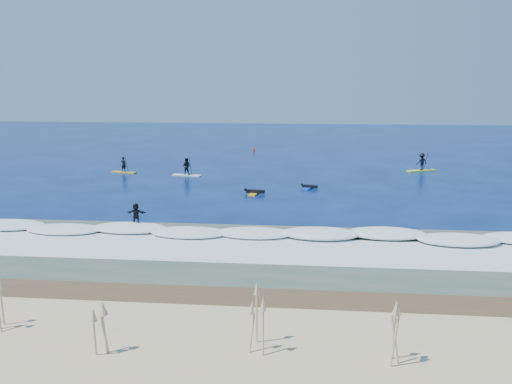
# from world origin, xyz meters

# --- Properties ---
(ground) EXTENTS (160.00, 160.00, 0.00)m
(ground) POSITION_xyz_m (0.00, 0.00, 0.00)
(ground) COLOR #031341
(ground) RESTS_ON ground
(dune) EXTENTS (90.00, 7.00, 2.00)m
(dune) POSITION_xyz_m (0.00, -27.00, 0.00)
(dune) COLOR tan
(dune) RESTS_ON ground
(wet_sand_strip) EXTENTS (90.00, 5.00, 0.08)m
(wet_sand_strip) POSITION_xyz_m (0.00, -21.50, 0.00)
(wet_sand_strip) COLOR #4A3522
(wet_sand_strip) RESTS_ON ground
(shallow_water) EXTENTS (90.00, 13.00, 0.01)m
(shallow_water) POSITION_xyz_m (0.00, -14.00, 0.01)
(shallow_water) COLOR #364A3D
(shallow_water) RESTS_ON ground
(breaking_wave) EXTENTS (40.00, 6.00, 0.30)m
(breaking_wave) POSITION_xyz_m (0.00, -10.00, 0.00)
(breaking_wave) COLOR white
(breaking_wave) RESTS_ON ground
(whitewater) EXTENTS (34.00, 5.00, 0.02)m
(whitewater) POSITION_xyz_m (0.00, -13.00, 0.00)
(whitewater) COLOR silver
(whitewater) RESTS_ON ground
(dune_grass) EXTENTS (40.00, 4.00, 1.70)m
(dune_grass) POSITION_xyz_m (0.00, -27.00, 1.85)
(dune_grass) COLOR tan
(dune_grass) RESTS_ON dune
(sup_paddler_left) EXTENTS (2.75, 1.30, 1.87)m
(sup_paddler_left) POSITION_xyz_m (-14.82, 12.43, 0.59)
(sup_paddler_left) COLOR gold
(sup_paddler_left) RESTS_ON ground
(sup_paddler_center) EXTENTS (3.00, 1.19, 2.05)m
(sup_paddler_center) POSITION_xyz_m (-8.01, 11.24, 0.77)
(sup_paddler_center) COLOR white
(sup_paddler_center) RESTS_ON ground
(sup_paddler_right) EXTENTS (3.14, 1.92, 2.17)m
(sup_paddler_right) POSITION_xyz_m (15.71, 16.67, 0.84)
(sup_paddler_right) COLOR #EDF31A
(sup_paddler_right) RESTS_ON ground
(prone_paddler_near) EXTENTS (1.77, 2.28, 0.47)m
(prone_paddler_near) POSITION_xyz_m (-0.36, 2.85, 0.16)
(prone_paddler_near) COLOR gold
(prone_paddler_near) RESTS_ON ground
(prone_paddler_far) EXTENTS (1.50, 1.98, 0.40)m
(prone_paddler_far) POSITION_xyz_m (4.16, 5.71, 0.14)
(prone_paddler_far) COLOR blue
(prone_paddler_far) RESTS_ON ground
(wave_surfer) EXTENTS (2.06, 0.61, 1.48)m
(wave_surfer) POSITION_xyz_m (-6.73, -8.95, 0.83)
(wave_surfer) COLOR white
(wave_surfer) RESTS_ON breaking_wave
(marker_buoy) EXTENTS (0.29, 0.29, 0.69)m
(marker_buoy) POSITION_xyz_m (-3.42, 30.89, 0.30)
(marker_buoy) COLOR red
(marker_buoy) RESTS_ON ground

